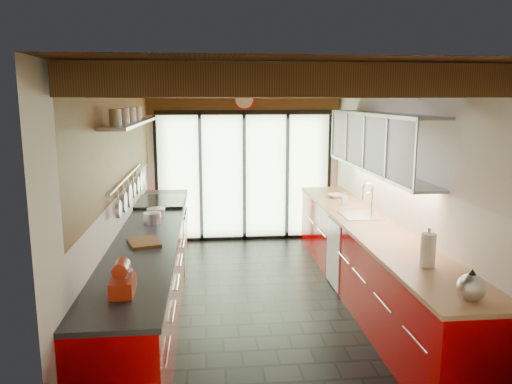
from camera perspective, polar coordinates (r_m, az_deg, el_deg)
ground at (r=6.02m, az=0.73°, el=-12.48°), size 5.50×5.50×0.00m
room_shell at (r=5.59m, az=0.77°, el=3.33°), size 5.50×5.50×5.50m
ceiling_beams at (r=5.92m, az=0.37°, el=11.58°), size 3.14×5.06×4.90m
glass_door at (r=8.25m, az=-1.36°, el=5.72°), size 2.95×0.10×2.90m
left_counter at (r=5.86m, az=-11.89°, el=-8.56°), size 0.68×5.00×0.92m
range_stove at (r=7.24m, az=-10.70°, el=-4.73°), size 0.66×0.90×0.97m
right_counter at (r=6.13m, az=12.77°, el=-7.73°), size 0.68×5.00×0.92m
sink_assembly at (r=6.36m, az=11.94°, el=-2.34°), size 0.45×0.52×0.43m
upper_cabinets_right at (r=6.18m, az=13.81°, el=5.56°), size 0.34×3.00×3.00m
left_wall_fixtures at (r=5.89m, az=-13.99°, el=4.66°), size 0.28×2.60×0.96m
stand_mixer at (r=3.92m, az=-15.00°, el=-9.70°), size 0.17×0.30×0.27m
pot_large at (r=5.97m, az=-11.76°, el=-2.94°), size 0.27×0.27×0.13m
pot_small at (r=6.40m, az=-11.36°, el=-2.22°), size 0.23×0.23×0.09m
cutting_board at (r=5.17m, az=-12.69°, el=-5.65°), size 0.39×0.46×0.03m
kettle at (r=4.00m, az=23.40°, el=-9.80°), size 0.26×0.28×0.24m
paper_towel at (r=4.60m, az=19.06°, el=-6.33°), size 0.17×0.17×0.35m
soap_bottle at (r=7.01m, az=10.09°, el=-0.70°), size 0.09×0.09×0.18m
bowl at (r=7.45m, az=9.13°, el=-0.46°), size 0.31×0.31×0.06m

